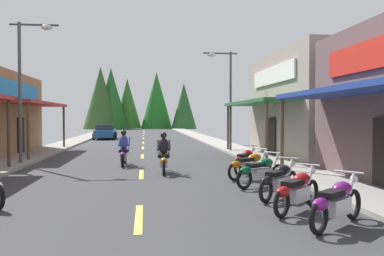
{
  "coord_description": "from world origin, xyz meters",
  "views": [
    {
      "loc": [
        0.13,
        -0.63,
        2.13
      ],
      "look_at": [
        2.71,
        21.04,
        1.53
      ],
      "focal_mm": 37.17,
      "sensor_mm": 36.0,
      "label": 1
    }
  ],
  "objects": [
    {
      "name": "centerline_dashes",
      "position": [
        0.0,
        32.98,
        0.01
      ],
      "size": [
        0.16,
        64.12,
        0.01
      ],
      "color": "#E0C64C",
      "rests_on": "ground"
    },
    {
      "name": "motorcycle_parked_right_1",
      "position": [
        3.51,
        7.85,
        0.49
      ],
      "size": [
        1.64,
        1.53,
        1.04
      ],
      "rotation": [
        0.0,
        0.0,
        0.75
      ],
      "color": "black",
      "rests_on": "ground"
    },
    {
      "name": "motorcycle_parked_right_0",
      "position": [
        3.8,
        6.58,
        0.49
      ],
      "size": [
        1.73,
        1.41,
        1.04
      ],
      "rotation": [
        0.0,
        0.0,
        0.67
      ],
      "color": "black",
      "rests_on": "ground"
    },
    {
      "name": "motorcycle_parked_right_3",
      "position": [
        3.64,
        11.08,
        0.49
      ],
      "size": [
        1.88,
        1.21,
        1.04
      ],
      "rotation": [
        0.0,
        0.0,
        0.55
      ],
      "color": "black",
      "rests_on": "ground"
    },
    {
      "name": "storefront_right_far",
      "position": [
        10.42,
        19.88,
        2.79
      ],
      "size": [
        8.86,
        9.28,
        5.57
      ],
      "color": "gray",
      "rests_on": "ground"
    },
    {
      "name": "motorcycle_parked_right_5",
      "position": [
        3.95,
        14.13,
        0.49
      ],
      "size": [
        1.35,
        1.78,
        1.04
      ],
      "rotation": [
        0.0,
        0.0,
        0.93
      ],
      "color": "black",
      "rests_on": "ground"
    },
    {
      "name": "sidewalk_right",
      "position": [
        5.92,
        29.14,
        0.06
      ],
      "size": [
        2.04,
        88.29,
        0.12
      ],
      "primitive_type": "cube",
      "color": "#9E9991",
      "rests_on": "ground"
    },
    {
      "name": "motorcycle_parked_right_4",
      "position": [
        3.71,
        12.6,
        0.49
      ],
      "size": [
        1.88,
        1.2,
        1.04
      ],
      "rotation": [
        0.0,
        0.0,
        0.55
      ],
      "color": "black",
      "rests_on": "ground"
    },
    {
      "name": "streetlamp_left",
      "position": [
        -4.99,
        17.53,
        4.07
      ],
      "size": [
        2.07,
        0.3,
        6.27
      ],
      "color": "#474C51",
      "rests_on": "ground"
    },
    {
      "name": "sidewalk_left",
      "position": [
        -5.92,
        29.14,
        0.06
      ],
      "size": [
        2.04,
        88.29,
        0.12
      ],
      "primitive_type": "cube",
      "color": "gray",
      "rests_on": "ground"
    },
    {
      "name": "rider_cruising_lead",
      "position": [
        0.84,
        14.36,
        0.66
      ],
      "size": [
        0.6,
        2.14,
        1.57
      ],
      "rotation": [
        0.0,
        0.0,
        1.53
      ],
      "color": "black",
      "rests_on": "ground"
    },
    {
      "name": "rider_cruising_trailing",
      "position": [
        -0.78,
        16.89,
        0.66
      ],
      "size": [
        0.6,
        2.14,
        1.57
      ],
      "rotation": [
        0.0,
        0.0,
        1.54
      ],
      "color": "black",
      "rests_on": "ground"
    },
    {
      "name": "ground",
      "position": [
        0.0,
        29.14,
        -0.05
      ],
      "size": [
        9.79,
        88.29,
        0.1
      ],
      "primitive_type": "cube",
      "color": "#38383A"
    },
    {
      "name": "parked_car_curbside",
      "position": [
        -3.7,
        38.6,
        0.69
      ],
      "size": [
        2.12,
        4.33,
        1.4
      ],
      "rotation": [
        0.0,
        0.0,
        1.59
      ],
      "color": "#1E4C8C",
      "rests_on": "ground"
    },
    {
      "name": "treeline_backdrop",
      "position": [
        -2.82,
        73.53,
        5.25
      ],
      "size": [
        20.34,
        10.36,
        11.22
      ],
      "color": "#306523",
      "rests_on": "ground"
    },
    {
      "name": "motorcycle_parked_right_2",
      "position": [
        3.61,
        9.34,
        0.49
      ],
      "size": [
        1.59,
        1.58,
        1.04
      ],
      "rotation": [
        0.0,
        0.0,
        0.78
      ],
      "color": "black",
      "rests_on": "ground"
    },
    {
      "name": "streetlamp_right",
      "position": [
        4.98,
        22.97,
        3.96
      ],
      "size": [
        2.07,
        0.3,
        6.07
      ],
      "color": "#474C51",
      "rests_on": "ground"
    }
  ]
}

